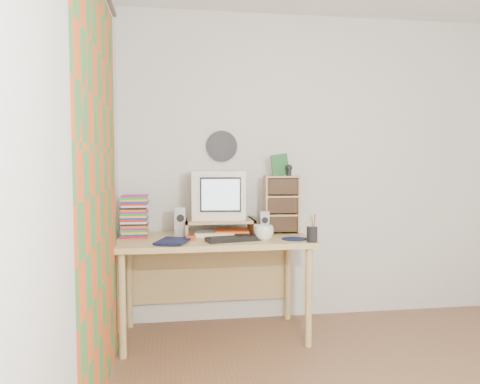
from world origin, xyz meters
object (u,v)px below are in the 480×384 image
object	(u,v)px
crt_monitor	(218,195)
diary	(159,239)
desk	(213,254)
keyboard	(235,239)
dvd_stack	(135,219)
mug	(264,233)
cd_rack	(281,205)

from	to	relation	value
crt_monitor	diary	world-z (taller)	crt_monitor
desk	keyboard	size ratio (longest dim) A/B	3.42
keyboard	dvd_stack	bearing A→B (deg)	147.39
dvd_stack	mug	world-z (taller)	dvd_stack
dvd_stack	mug	bearing A→B (deg)	-14.69
mug	crt_monitor	bearing A→B (deg)	131.09
keyboard	diary	distance (m)	0.53
desk	dvd_stack	bearing A→B (deg)	176.55
keyboard	dvd_stack	distance (m)	0.77
crt_monitor	dvd_stack	size ratio (longest dim) A/B	1.43
crt_monitor	cd_rack	world-z (taller)	crt_monitor
diary	mug	bearing A→B (deg)	17.07
dvd_stack	cd_rack	bearing A→B (deg)	3.43
dvd_stack	cd_rack	world-z (taller)	cd_rack
keyboard	diary	size ratio (longest dim) A/B	1.68
crt_monitor	diary	bearing A→B (deg)	-139.30
keyboard	diary	bearing A→B (deg)	167.03
crt_monitor	keyboard	world-z (taller)	crt_monitor
diary	dvd_stack	bearing A→B (deg)	144.08
keyboard	cd_rack	world-z (taller)	cd_rack
crt_monitor	cd_rack	bearing A→B (deg)	2.38
desk	diary	size ratio (longest dim) A/B	5.75
desk	crt_monitor	bearing A→B (deg)	59.73
diary	desk	bearing A→B (deg)	48.29
keyboard	mug	bearing A→B (deg)	-15.51
desk	keyboard	distance (m)	0.31
desk	dvd_stack	world-z (taller)	dvd_stack
cd_rack	desk	bearing A→B (deg)	-170.23
cd_rack	diary	bearing A→B (deg)	-159.56
keyboard	dvd_stack	world-z (taller)	dvd_stack
desk	crt_monitor	distance (m)	0.45
dvd_stack	diary	distance (m)	0.34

